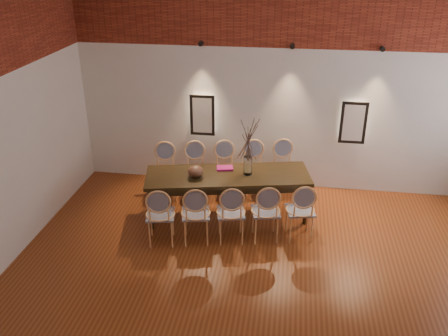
# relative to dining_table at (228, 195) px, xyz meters

# --- Properties ---
(floor) EXTENTS (7.00, 7.00, 0.02)m
(floor) POSITION_rel_dining_table_xyz_m (0.68, -2.27, -0.39)
(floor) COLOR brown
(floor) RESTS_ON ground
(wall_back) EXTENTS (7.00, 0.10, 4.00)m
(wall_back) POSITION_rel_dining_table_xyz_m (0.68, 1.28, 1.62)
(wall_back) COLOR silver
(wall_back) RESTS_ON ground
(brick_band_back) EXTENTS (7.00, 0.02, 1.50)m
(brick_band_back) POSITION_rel_dining_table_xyz_m (0.68, 1.21, 2.88)
(brick_band_back) COLOR maroon
(brick_band_back) RESTS_ON ground
(brick_band_front) EXTENTS (7.00, 0.02, 1.50)m
(brick_band_front) POSITION_rel_dining_table_xyz_m (0.68, -5.75, 2.88)
(brick_band_front) COLOR maroon
(brick_band_front) RESTS_ON ground
(niche_left) EXTENTS (0.36, 0.06, 0.66)m
(niche_left) POSITION_rel_dining_table_xyz_m (-0.62, 1.18, 0.93)
(niche_left) COLOR #FFEAC6
(niche_left) RESTS_ON wall_back
(niche_right) EXTENTS (0.36, 0.06, 0.66)m
(niche_right) POSITION_rel_dining_table_xyz_m (1.98, 1.18, 0.93)
(niche_right) COLOR #FFEAC6
(niche_right) RESTS_ON wall_back
(spot_fixture_left) EXTENTS (0.08, 0.10, 0.08)m
(spot_fixture_left) POSITION_rel_dining_table_xyz_m (-0.62, 1.15, 2.17)
(spot_fixture_left) COLOR black
(spot_fixture_left) RESTS_ON wall_back
(spot_fixture_mid) EXTENTS (0.08, 0.10, 0.08)m
(spot_fixture_mid) POSITION_rel_dining_table_xyz_m (0.88, 1.15, 2.17)
(spot_fixture_mid) COLOR black
(spot_fixture_mid) RESTS_ON wall_back
(spot_fixture_right) EXTENTS (0.08, 0.10, 0.08)m
(spot_fixture_right) POSITION_rel_dining_table_xyz_m (2.28, 1.15, 2.17)
(spot_fixture_right) COLOR black
(spot_fixture_right) RESTS_ON wall_back
(dining_table) EXTENTS (2.70, 1.34, 0.75)m
(dining_table) POSITION_rel_dining_table_xyz_m (0.00, 0.00, 0.00)
(dining_table) COLOR black
(dining_table) RESTS_ON floor
(chair_near_a) EXTENTS (0.52, 0.52, 0.94)m
(chair_near_a) POSITION_rel_dining_table_xyz_m (-0.87, -0.89, 0.09)
(chair_near_a) COLOR #E9AE6F
(chair_near_a) RESTS_ON floor
(chair_near_b) EXTENTS (0.52, 0.52, 0.94)m
(chair_near_b) POSITION_rel_dining_table_xyz_m (-0.36, -0.79, 0.09)
(chair_near_b) COLOR #E9AE6F
(chair_near_b) RESTS_ON floor
(chair_near_c) EXTENTS (0.52, 0.52, 0.94)m
(chair_near_c) POSITION_rel_dining_table_xyz_m (0.14, -0.68, 0.09)
(chair_near_c) COLOR #E9AE6F
(chair_near_c) RESTS_ON floor
(chair_near_d) EXTENTS (0.52, 0.52, 0.94)m
(chair_near_d) POSITION_rel_dining_table_xyz_m (0.65, -0.57, 0.09)
(chair_near_d) COLOR #E9AE6F
(chair_near_d) RESTS_ON floor
(chair_near_e) EXTENTS (0.52, 0.52, 0.94)m
(chair_near_e) POSITION_rel_dining_table_xyz_m (1.15, -0.47, 0.09)
(chair_near_e) COLOR #E9AE6F
(chair_near_e) RESTS_ON floor
(chair_far_a) EXTENTS (0.52, 0.52, 0.94)m
(chair_far_a) POSITION_rel_dining_table_xyz_m (-1.15, 0.47, 0.09)
(chair_far_a) COLOR #E9AE6F
(chair_far_a) RESTS_ON floor
(chair_far_b) EXTENTS (0.52, 0.52, 0.94)m
(chair_far_b) POSITION_rel_dining_table_xyz_m (-0.65, 0.57, 0.09)
(chair_far_b) COLOR #E9AE6F
(chair_far_b) RESTS_ON floor
(chair_far_c) EXTENTS (0.52, 0.52, 0.94)m
(chair_far_c) POSITION_rel_dining_table_xyz_m (-0.14, 0.68, 0.09)
(chair_far_c) COLOR #E9AE6F
(chair_far_c) RESTS_ON floor
(chair_far_d) EXTENTS (0.52, 0.52, 0.94)m
(chair_far_d) POSITION_rel_dining_table_xyz_m (0.36, 0.79, 0.09)
(chair_far_d) COLOR #E9AE6F
(chair_far_d) RESTS_ON floor
(chair_far_e) EXTENTS (0.52, 0.52, 0.94)m
(chair_far_e) POSITION_rel_dining_table_xyz_m (0.87, 0.89, 0.09)
(chair_far_e) COLOR #E9AE6F
(chair_far_e) RESTS_ON floor
(vase) EXTENTS (0.14, 0.14, 0.30)m
(vase) POSITION_rel_dining_table_xyz_m (0.31, 0.07, 0.53)
(vase) COLOR silver
(vase) RESTS_ON dining_table
(dried_branches) EXTENTS (0.50, 0.50, 0.70)m
(dried_branches) POSITION_rel_dining_table_xyz_m (0.31, 0.07, 0.98)
(dried_branches) COLOR #4A3529
(dried_branches) RESTS_ON vase
(bowl) EXTENTS (0.24, 0.24, 0.18)m
(bowl) POSITION_rel_dining_table_xyz_m (-0.48, -0.15, 0.46)
(bowl) COLOR brown
(bowl) RESTS_ON dining_table
(book) EXTENTS (0.29, 0.23, 0.03)m
(book) POSITION_rel_dining_table_xyz_m (-0.08, 0.19, 0.39)
(book) COLOR #94105E
(book) RESTS_ON dining_table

